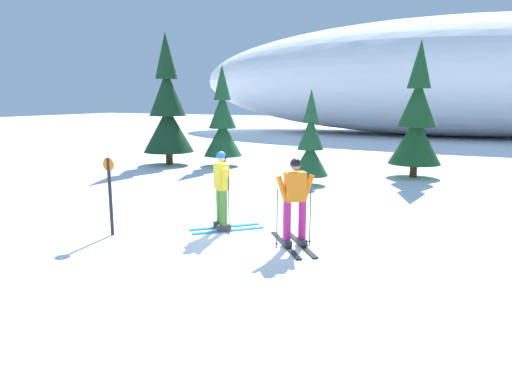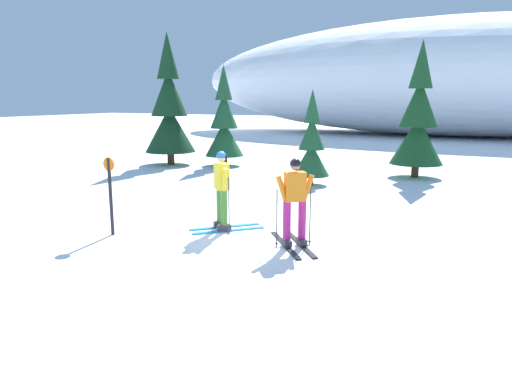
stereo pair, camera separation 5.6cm
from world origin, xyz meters
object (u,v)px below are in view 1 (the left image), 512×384
object	(u,v)px
pine_tree_far_left	(168,110)
skier_yellow_jacket	(222,189)
trail_marker_post	(110,192)
skier_orange_jacket	(295,202)
pine_tree_center_left	(223,124)
pine_tree_center_right	(417,121)
pine_tree_center	(310,145)

from	to	relation	value
pine_tree_far_left	skier_yellow_jacket	bearing A→B (deg)	-47.40
pine_tree_far_left	trail_marker_post	bearing A→B (deg)	-59.79
skier_orange_jacket	pine_tree_center_left	world-z (taller)	pine_tree_center_left
pine_tree_far_left	pine_tree_center_right	size ratio (longest dim) A/B	1.14
pine_tree_center_left	skier_orange_jacket	bearing A→B (deg)	-52.80
pine_tree_center	pine_tree_center_left	bearing A→B (deg)	151.42
pine_tree_center	pine_tree_center_right	distance (m)	4.25
skier_yellow_jacket	skier_orange_jacket	world-z (taller)	same
skier_yellow_jacket	skier_orange_jacket	bearing A→B (deg)	-12.10
pine_tree_center_left	pine_tree_center	distance (m)	5.49
pine_tree_center	trail_marker_post	distance (m)	7.51
pine_tree_center	pine_tree_center_right	world-z (taller)	pine_tree_center_right
pine_tree_center_right	skier_yellow_jacket	bearing A→B (deg)	-106.18
skier_yellow_jacket	pine_tree_center_left	size ratio (longest dim) A/B	0.41
skier_orange_jacket	pine_tree_center_right	distance (m)	9.56
skier_orange_jacket	skier_yellow_jacket	bearing A→B (deg)	167.90
skier_orange_jacket	pine_tree_center	world-z (taller)	pine_tree_center
pine_tree_center_right	pine_tree_center_left	bearing A→B (deg)	-176.23
pine_tree_far_left	pine_tree_center_left	world-z (taller)	pine_tree_far_left
pine_tree_center	skier_yellow_jacket	bearing A→B (deg)	-88.30
skier_orange_jacket	trail_marker_post	world-z (taller)	skier_orange_jacket
pine_tree_far_left	trail_marker_post	distance (m)	10.71
skier_yellow_jacket	pine_tree_center_right	xyz separation A→B (m)	(2.63, 9.07, 1.11)
pine_tree_center_left	skier_yellow_jacket	bearing A→B (deg)	-59.85
pine_tree_center	pine_tree_center_right	bearing A→B (deg)	47.99
skier_orange_jacket	pine_tree_far_left	distance (m)	12.28
trail_marker_post	skier_yellow_jacket	bearing A→B (deg)	36.23
skier_orange_jacket	pine_tree_center_left	distance (m)	11.28
pine_tree_far_left	pine_tree_center	distance (m)	7.33
pine_tree_far_left	pine_tree_center_left	size ratio (longest dim) A/B	1.32
skier_orange_jacket	trail_marker_post	xyz separation A→B (m)	(-3.67, -0.96, 0.04)
pine_tree_center	trail_marker_post	world-z (taller)	pine_tree_center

